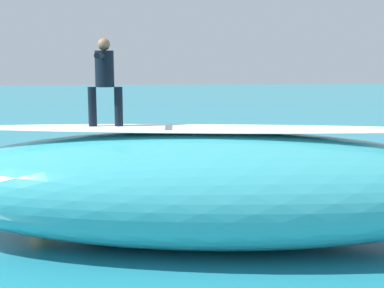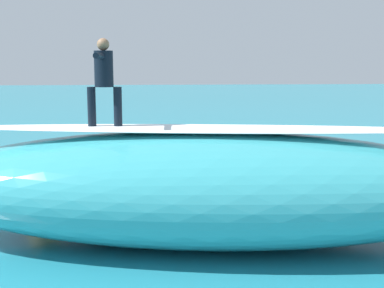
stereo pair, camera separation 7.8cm
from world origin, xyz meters
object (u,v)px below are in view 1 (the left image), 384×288
object	(u,v)px
surfboard_paddling	(251,186)
buoy_marker	(42,193)
surfer_riding	(105,75)
surfer_paddling	(254,178)
surfboard_riding	(106,128)

from	to	relation	value
surfboard_paddling	buoy_marker	xyz separation A→B (m)	(4.73, 1.48, 0.32)
surfer_riding	surfer_paddling	size ratio (longest dim) A/B	0.95
buoy_marker	surfboard_riding	bearing A→B (deg)	126.83
surfboard_riding	surfer_riding	distance (m)	0.88
surfer_riding	surfer_paddling	world-z (taller)	surfer_riding
surfboard_riding	buoy_marker	distance (m)	2.99
surfboard_riding	surfer_riding	size ratio (longest dim) A/B	1.24
surfboard_riding	buoy_marker	xyz separation A→B (m)	(1.51, -2.02, -1.60)
buoy_marker	surfboard_paddling	bearing A→B (deg)	-162.66
surfboard_paddling	buoy_marker	world-z (taller)	buoy_marker
surfboard_paddling	surfer_riding	bearing A→B (deg)	11.70
surfboard_riding	buoy_marker	bearing A→B (deg)	-48.47
surfer_paddling	buoy_marker	xyz separation A→B (m)	(4.84, 1.55, 0.14)
surfer_riding	surfboard_paddling	xyz separation A→B (m)	(-3.22, -3.50, -2.81)
surfboard_riding	surfboard_paddling	bearing A→B (deg)	-127.91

